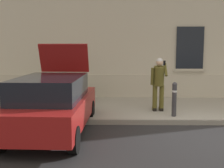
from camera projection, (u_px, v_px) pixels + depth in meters
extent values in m
plane|color=#232326|center=(199.00, 135.00, 7.28)|extent=(80.00, 80.00, 0.00)
cube|color=#99968E|center=(176.00, 108.00, 10.04)|extent=(24.00, 3.60, 0.15)
cube|color=gray|center=(190.00, 122.00, 8.20)|extent=(24.00, 0.12, 0.15)
cube|color=beige|center=(167.00, 11.00, 12.04)|extent=(24.00, 1.40, 7.50)
cube|color=#BCB7A8|center=(168.00, 88.00, 11.74)|extent=(24.00, 0.08, 1.10)
cube|color=black|center=(190.00, 48.00, 11.50)|extent=(1.10, 0.06, 1.70)
cube|color=#BCB7A8|center=(189.00, 70.00, 11.59)|extent=(1.30, 0.12, 0.10)
cube|color=maroon|center=(53.00, 110.00, 7.33)|extent=(1.88, 4.05, 0.64)
cube|color=black|center=(51.00, 88.00, 7.11)|extent=(1.62, 2.45, 0.56)
cube|color=black|center=(69.00, 103.00, 9.36)|extent=(1.66, 0.15, 0.20)
cube|color=yellow|center=(69.00, 98.00, 9.33)|extent=(0.52, 0.04, 0.12)
cube|color=#B21414|center=(46.00, 90.00, 9.33)|extent=(0.16, 0.05, 0.18)
cube|color=#B21414|center=(91.00, 90.00, 9.26)|extent=(0.16, 0.05, 0.18)
cube|color=maroon|center=(64.00, 58.00, 8.60)|extent=(1.50, 0.41, 0.87)
cylinder|color=black|center=(0.00, 139.00, 6.03)|extent=(0.22, 0.61, 0.60)
cylinder|color=black|center=(74.00, 140.00, 5.95)|extent=(0.22, 0.61, 0.60)
cylinder|color=black|center=(40.00, 110.00, 8.80)|extent=(0.22, 0.61, 0.60)
cylinder|color=black|center=(90.00, 110.00, 8.72)|extent=(0.22, 0.61, 0.60)
cylinder|color=#333338|center=(174.00, 101.00, 8.54)|extent=(0.14, 0.14, 0.95)
sphere|color=#333338|center=(175.00, 85.00, 8.47)|extent=(0.15, 0.15, 0.15)
cylinder|color=silver|center=(174.00, 91.00, 8.50)|extent=(0.15, 0.15, 0.06)
cylinder|color=#333338|center=(42.00, 100.00, 8.61)|extent=(0.14, 0.14, 0.95)
sphere|color=#333338|center=(42.00, 84.00, 8.55)|extent=(0.15, 0.15, 0.15)
cylinder|color=silver|center=(42.00, 91.00, 8.57)|extent=(0.15, 0.15, 0.06)
cylinder|color=#514C1E|center=(155.00, 97.00, 9.25)|extent=(0.15, 0.15, 0.82)
cube|color=black|center=(154.00, 109.00, 9.37)|extent=(0.12, 0.28, 0.10)
cylinder|color=#514C1E|center=(162.00, 97.00, 9.25)|extent=(0.15, 0.15, 0.82)
cube|color=black|center=(161.00, 109.00, 9.36)|extent=(0.12, 0.28, 0.10)
cylinder|color=#514C1E|center=(159.00, 76.00, 9.10)|extent=(0.34, 0.45, 0.67)
sphere|color=tan|center=(160.00, 62.00, 8.97)|extent=(0.22, 0.22, 0.22)
sphere|color=silver|center=(160.00, 61.00, 8.96)|extent=(0.21, 0.21, 0.21)
cylinder|color=#514C1E|center=(152.00, 76.00, 9.07)|extent=(0.09, 0.19, 0.57)
cylinder|color=#514C1E|center=(165.00, 70.00, 9.03)|extent=(0.09, 0.42, 0.42)
cube|color=black|center=(164.00, 63.00, 8.95)|extent=(0.07, 0.02, 0.15)
cylinder|color=#B25B38|center=(26.00, 96.00, 11.24)|extent=(0.40, 0.40, 0.34)
cylinder|color=#B25B38|center=(26.00, 92.00, 11.22)|extent=(0.44, 0.44, 0.05)
cylinder|color=#47331E|center=(26.00, 88.00, 11.20)|extent=(0.04, 0.04, 0.24)
sphere|color=#387F33|center=(26.00, 84.00, 11.17)|extent=(0.44, 0.44, 0.44)
sphere|color=#387F33|center=(28.00, 87.00, 11.14)|extent=(0.24, 0.24, 0.24)
cylinder|color=#2D2D30|center=(82.00, 96.00, 11.10)|extent=(0.40, 0.40, 0.34)
cylinder|color=#2D2D30|center=(82.00, 93.00, 11.08)|extent=(0.44, 0.44, 0.05)
cylinder|color=#47331E|center=(82.00, 89.00, 11.06)|extent=(0.04, 0.04, 0.24)
sphere|color=#286B2D|center=(82.00, 84.00, 11.03)|extent=(0.44, 0.44, 0.44)
sphere|color=#286B2D|center=(85.00, 87.00, 11.00)|extent=(0.24, 0.24, 0.24)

